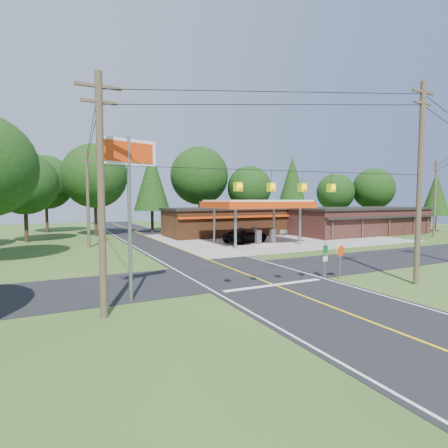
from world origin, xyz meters
name	(u,v)px	position (x,y,z in m)	size (l,w,h in m)	color
ground	(244,273)	(0.00, 0.00, 0.00)	(120.00, 120.00, 0.00)	#2D521C
main_highway	(244,273)	(0.00, 0.00, 0.01)	(8.00, 120.00, 0.02)	black
cross_road	(244,273)	(0.00, 0.00, 0.01)	(70.00, 7.00, 0.02)	black
lane_center_yellow	(244,273)	(0.00, 0.00, 0.03)	(0.15, 110.00, 0.00)	yellow
gas_canopy	(257,205)	(9.00, 13.00, 4.27)	(10.60, 7.40, 4.88)	gray
convenience_store	(225,221)	(10.00, 22.98, 1.92)	(16.40, 7.55, 3.80)	brown
strip_building	(359,221)	(28.00, 15.98, 1.91)	(20.40, 8.75, 3.80)	#351916
utility_pole_near_right	(420,181)	(7.50, -7.00, 5.96)	(1.80, 0.30, 11.50)	#473828
utility_pole_near_left	(101,192)	(-9.50, -5.00, 5.20)	(1.80, 0.30, 10.00)	#473828
utility_pole_far_left	(88,197)	(-8.00, 18.00, 5.20)	(1.80, 0.30, 10.00)	#473828
utility_pole_far_right	(435,197)	(34.00, 9.00, 5.20)	(1.80, 0.30, 10.00)	#473828
utility_pole_north	(88,201)	(-6.50, 35.00, 4.75)	(0.30, 0.30, 9.50)	#473828
overhead_beacons	(287,173)	(-1.00, -6.00, 6.21)	(17.04, 2.04, 1.03)	black
treeline_backdrop	(157,179)	(0.82, 24.01, 7.49)	(70.27, 51.59, 13.30)	#332316
suv_car	(246,236)	(8.50, 14.50, 0.78)	(5.61, 5.61, 1.56)	black
sedan_car	(275,230)	(17.00, 21.00, 0.65)	(3.81, 3.81, 1.30)	silver
big_stop_sign	(129,177)	(-8.00, -3.08, 5.95)	(2.82, 0.90, 7.85)	gray
octagonal_stop_sign	(340,254)	(4.50, -4.09, 1.59)	(0.76, 0.16, 2.15)	gray
route_sign_post	(325,256)	(3.80, -3.52, 1.43)	(0.48, 0.17, 2.39)	gray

